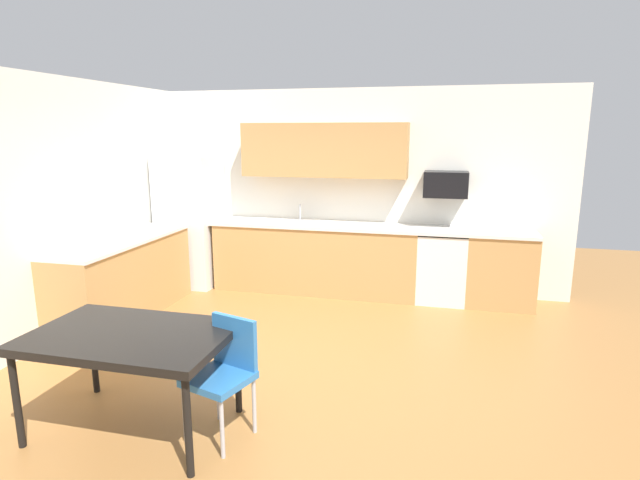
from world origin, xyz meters
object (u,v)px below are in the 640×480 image
at_px(chair_near_table, 225,368).
at_px(oven_range, 441,266).
at_px(refrigerator, 190,221).
at_px(microwave, 446,184).
at_px(dining_table, 130,341).

bearing_deg(chair_near_table, oven_range, 66.81).
distance_m(refrigerator, chair_near_table, 3.90).
bearing_deg(microwave, refrigerator, -177.02).
relative_size(refrigerator, microwave, 3.36).
xyz_separation_m(refrigerator, microwave, (3.46, 0.18, 0.58)).
bearing_deg(oven_range, dining_table, -121.22).
distance_m(oven_range, dining_table, 4.10).
height_order(dining_table, chair_near_table, chair_near_table).
bearing_deg(microwave, chair_near_table, -112.60).
height_order(microwave, dining_table, microwave).
bearing_deg(dining_table, refrigerator, 111.33).
bearing_deg(microwave, oven_range, -90.00).
relative_size(refrigerator, oven_range, 1.99).
height_order(refrigerator, oven_range, refrigerator).
bearing_deg(microwave, dining_table, -120.51).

